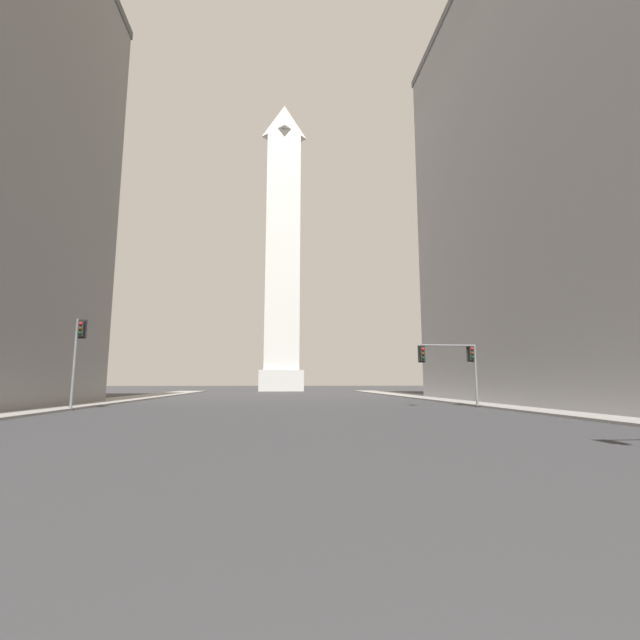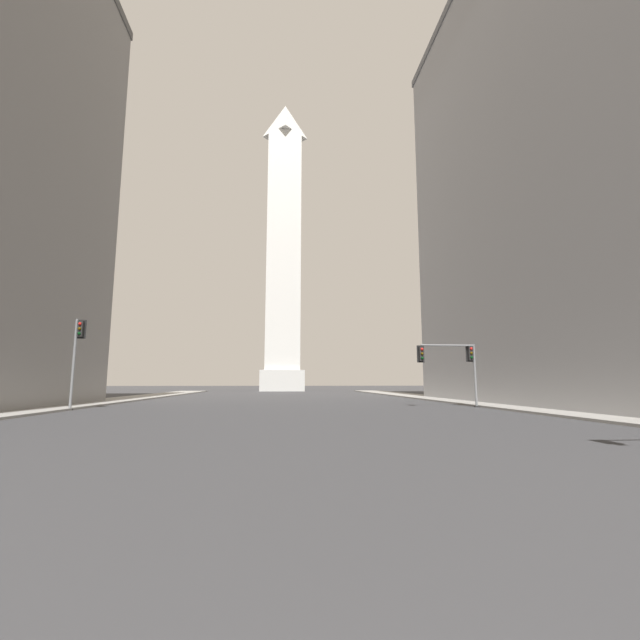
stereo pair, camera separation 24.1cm
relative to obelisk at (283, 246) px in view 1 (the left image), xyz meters
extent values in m
cube|color=gray|center=(-17.12, -57.92, -31.23)|extent=(5.00, 108.59, 0.15)
cube|color=gray|center=(17.12, -57.92, -31.23)|extent=(5.00, 108.59, 0.15)
cube|color=silver|center=(0.00, 0.00, -29.18)|extent=(9.02, 9.02, 4.24)
cube|color=silver|center=(0.00, 0.00, -0.77)|extent=(7.22, 7.22, 52.58)
pyramid|color=silver|center=(0.00, 0.00, 29.49)|extent=(7.22, 7.22, 7.94)
cylinder|color=slate|center=(-14.80, -59.43, -28.16)|extent=(0.18, 0.18, 6.29)
cylinder|color=#262626|center=(-14.80, -59.43, -31.25)|extent=(0.40, 0.40, 0.10)
cube|color=black|center=(-14.51, -59.43, -25.72)|extent=(0.35, 0.35, 1.10)
cube|color=black|center=(-14.51, -59.25, -25.72)|extent=(0.58, 0.04, 1.32)
sphere|color=red|center=(-14.51, -59.62, -25.37)|extent=(0.22, 0.22, 0.22)
sphere|color=#483506|center=(-14.51, -59.62, -25.72)|extent=(0.22, 0.22, 0.22)
sphere|color=#073410|center=(-14.51, -59.62, -26.06)|extent=(0.22, 0.22, 0.22)
cylinder|color=slate|center=(14.47, -58.57, -28.89)|extent=(0.18, 0.18, 4.83)
cylinder|color=#262626|center=(14.47, -58.57, -31.25)|extent=(0.40, 0.40, 0.10)
cube|color=black|center=(14.18, -58.57, -27.18)|extent=(0.34, 0.34, 1.10)
cube|color=black|center=(14.18, -58.39, -27.18)|extent=(0.58, 0.03, 1.32)
sphere|color=red|center=(14.18, -58.76, -26.84)|extent=(0.22, 0.22, 0.22)
sphere|color=#483506|center=(14.18, -58.76, -27.18)|extent=(0.22, 0.22, 0.22)
sphere|color=#073410|center=(14.18, -58.76, -27.52)|extent=(0.22, 0.22, 0.22)
cylinder|color=slate|center=(12.36, -58.57, -26.58)|extent=(4.22, 0.14, 0.14)
sphere|color=slate|center=(14.47, -58.57, -26.58)|extent=(0.18, 0.18, 0.18)
cube|color=black|center=(10.25, -58.57, -27.25)|extent=(0.34, 0.34, 1.10)
cube|color=black|center=(10.25, -58.39, -27.25)|extent=(0.58, 0.03, 1.32)
sphere|color=red|center=(10.25, -58.76, -26.91)|extent=(0.22, 0.22, 0.22)
sphere|color=#483506|center=(10.25, -58.76, -27.25)|extent=(0.22, 0.22, 0.22)
sphere|color=#073410|center=(10.25, -58.76, -27.59)|extent=(0.22, 0.22, 0.22)
camera|label=1|loc=(-0.87, -90.54, -29.36)|focal=24.00mm
camera|label=2|loc=(-0.63, -90.57, -29.36)|focal=24.00mm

